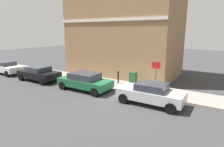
# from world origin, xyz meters

# --- Properties ---
(ground) EXTENTS (80.00, 80.00, 0.00)m
(ground) POSITION_xyz_m (0.00, 0.00, 0.00)
(ground) COLOR #38383A
(sidewalk) EXTENTS (2.56, 30.00, 0.15)m
(sidewalk) POSITION_xyz_m (1.92, 6.00, 0.07)
(sidewalk) COLOR gray
(sidewalk) RESTS_ON ground
(corner_building) EXTENTS (6.63, 10.69, 9.31)m
(corner_building) POSITION_xyz_m (6.46, 3.35, 4.66)
(corner_building) COLOR olive
(corner_building) RESTS_ON ground
(car_silver) EXTENTS (1.80, 4.04, 1.35)m
(car_silver) POSITION_xyz_m (-0.44, -2.24, 0.71)
(car_silver) COLOR #B7B7BC
(car_silver) RESTS_ON ground
(car_green) EXTENTS (1.92, 4.22, 1.36)m
(car_green) POSITION_xyz_m (-0.37, 3.09, 0.72)
(car_green) COLOR #195933
(car_green) RESTS_ON ground
(car_black) EXTENTS (1.96, 4.00, 1.33)m
(car_black) POSITION_xyz_m (-0.42, 8.47, 0.70)
(car_black) COLOR black
(car_black) RESTS_ON ground
(car_white) EXTENTS (1.86, 4.47, 1.32)m
(car_white) POSITION_xyz_m (-0.38, 14.04, 0.71)
(car_white) COLOR silver
(car_white) RESTS_ON ground
(utility_cabinet) EXTENTS (0.46, 0.61, 1.15)m
(utility_cabinet) POSITION_xyz_m (2.10, 0.19, 0.68)
(utility_cabinet) COLOR #1E4C28
(utility_cabinet) RESTS_ON sidewalk
(bollard_near_cabinet) EXTENTS (0.14, 0.14, 1.04)m
(bollard_near_cabinet) POSITION_xyz_m (2.20, 1.61, 0.70)
(bollard_near_cabinet) COLOR black
(bollard_near_cabinet) RESTS_ON sidewalk
(street_sign) EXTENTS (0.08, 0.60, 2.30)m
(street_sign) POSITION_xyz_m (1.13, -1.97, 1.66)
(street_sign) COLOR #59595B
(street_sign) RESTS_ON sidewalk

